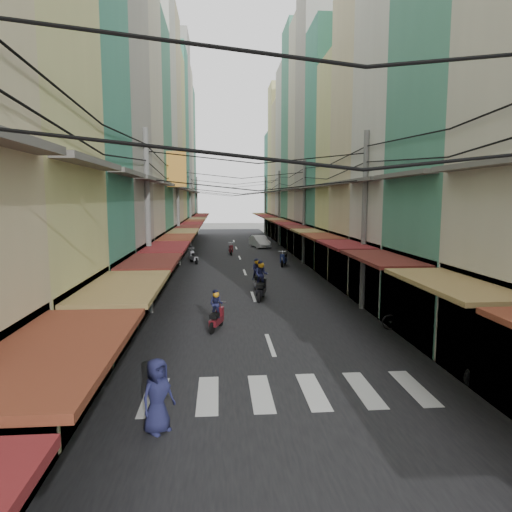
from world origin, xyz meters
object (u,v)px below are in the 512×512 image
market_umbrella (449,276)px  traffic_sign (462,301)px  white_car (260,248)px  bicycle (405,330)px

market_umbrella → traffic_sign: size_ratio=0.83×
white_car → market_umbrella: market_umbrella is taller
bicycle → market_umbrella: 2.74m
traffic_sign → bicycle: bearing=84.3°
market_umbrella → traffic_sign: bearing=-113.2°
white_car → bicycle: (3.02, -30.93, 0.00)m
white_car → market_umbrella: (4.33, -31.68, 2.28)m
bicycle → traffic_sign: traffic_sign is taller
bicycle → market_umbrella: size_ratio=0.67×
white_car → traffic_sign: size_ratio=1.44×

